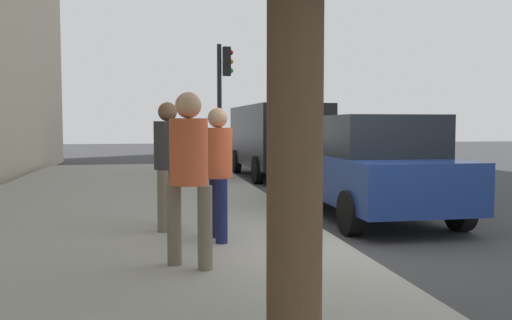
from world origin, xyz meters
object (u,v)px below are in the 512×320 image
(parked_sedan_near, at_px, (371,166))
(parking_officer, at_px, (168,155))
(pedestrian_bystander, at_px, (189,164))
(parking_meter, at_px, (287,160))
(parked_van_far, at_px, (276,136))
(pedestrian_at_meter, at_px, (218,164))
(traffic_signal, at_px, (223,89))

(parked_sedan_near, bearing_deg, parking_officer, 108.92)
(pedestrian_bystander, distance_m, parking_officer, 2.09)
(parking_officer, bearing_deg, pedestrian_bystander, -61.23)
(parking_meter, relative_size, parked_van_far, 0.27)
(pedestrian_at_meter, height_order, parked_van_far, parked_van_far)
(parking_meter, relative_size, parked_sedan_near, 0.32)
(parked_van_far, height_order, traffic_signal, traffic_signal)
(parking_meter, bearing_deg, pedestrian_at_meter, 90.48)
(parked_van_far, bearing_deg, parking_meter, 168.05)
(pedestrian_bystander, xyz_separation_m, parked_van_far, (10.67, -3.33, 0.04))
(parking_meter, relative_size, parking_officer, 0.79)
(parking_officer, distance_m, traffic_signal, 7.23)
(pedestrian_at_meter, relative_size, parked_van_far, 0.32)
(parked_van_far, relative_size, traffic_signal, 1.46)
(pedestrian_bystander, bearing_deg, parking_officer, 44.88)
(parking_meter, distance_m, traffic_signal, 7.87)
(parked_van_far, bearing_deg, pedestrian_bystander, 162.67)
(parking_meter, bearing_deg, parking_officer, 60.86)
(pedestrian_bystander, height_order, parking_officer, pedestrian_bystander)
(pedestrian_at_meter, xyz_separation_m, traffic_signal, (7.75, -1.04, 1.45))
(traffic_signal, bearing_deg, pedestrian_bystander, 170.63)
(pedestrian_bystander, height_order, traffic_signal, traffic_signal)
(parking_meter, height_order, parking_officer, parking_officer)
(parking_meter, xyz_separation_m, traffic_signal, (7.74, -0.15, 1.41))
(traffic_signal, bearing_deg, parking_meter, 178.91)
(parked_van_far, bearing_deg, parked_sedan_near, -180.00)
(parked_sedan_near, bearing_deg, pedestrian_bystander, 134.56)
(pedestrian_at_meter, bearing_deg, parked_van_far, 66.37)
(traffic_signal, bearing_deg, parked_van_far, -47.72)
(pedestrian_bystander, height_order, parked_van_far, parked_van_far)
(pedestrian_at_meter, distance_m, parked_van_far, 9.86)
(pedestrian_bystander, bearing_deg, parked_van_far, 23.15)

